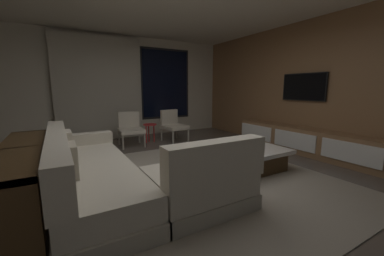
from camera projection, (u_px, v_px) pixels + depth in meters
The scene contains 13 objects.
floor at pixel (186, 180), 3.38m from camera, with size 9.20×9.20×0.00m, color #564C44.
back_wall_with_window at pixel (119, 88), 6.20m from camera, with size 6.60×0.30×2.70m.
media_wall at pixel (318, 87), 4.68m from camera, with size 0.12×7.80×2.70m.
area_rug at pixel (209, 177), 3.47m from camera, with size 3.20×3.80×0.01m, color gray.
sectional_couch at pixel (119, 177), 2.72m from camera, with size 1.98×2.50×0.82m.
coffee_table at pixel (243, 157), 3.88m from camera, with size 1.16×1.16×0.36m.
book_stack_on_coffee_table at pixel (240, 142), 3.97m from camera, with size 0.28×0.19×0.09m.
accent_chair_near_window at pixel (173, 124), 5.92m from camera, with size 0.63×0.65×0.78m.
accent_chair_by_curtain at pixel (130, 127), 5.39m from camera, with size 0.58×0.59×0.78m.
side_stool at pixel (150, 127), 5.69m from camera, with size 0.32×0.32×0.46m.
media_console at pixel (303, 141), 4.76m from camera, with size 0.46×3.10×0.52m.
mounted_tv at pixel (304, 87), 4.83m from camera, with size 0.05×0.97×0.57m.
console_table_behind_couch at pixel (24, 178), 2.36m from camera, with size 0.40×2.10×0.74m.
Camera 1 is at (-1.54, -2.81, 1.31)m, focal length 21.70 mm.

